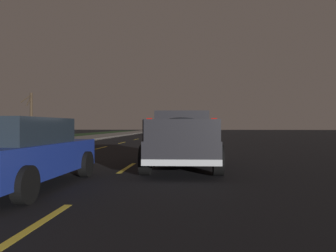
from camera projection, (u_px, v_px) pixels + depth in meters
ground at (149, 141)px, 27.90m from camera, size 144.00×144.00×0.00m
sidewalk_shoulder at (65, 140)px, 28.50m from camera, size 108.00×4.00×0.12m
grass_verge at (11, 141)px, 28.91m from camera, size 108.00×6.00×0.01m
lane_markings at (122, 139)px, 31.42m from camera, size 109.08×7.04×0.01m
pickup_truck at (182, 137)px, 10.70m from camera, size 5.49×2.41×1.87m
sedan_blue at (21, 152)px, 7.11m from camera, size 4.43×2.07×1.54m
bare_tree_far at (31, 114)px, 34.13m from camera, size 1.05×1.46×4.81m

